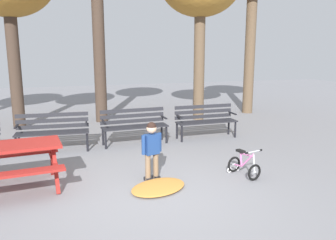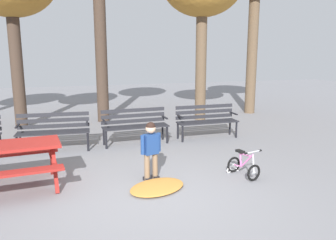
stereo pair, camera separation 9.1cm
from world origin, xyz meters
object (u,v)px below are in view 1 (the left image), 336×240
park_bench_right (134,123)px  child_standing (152,146)px  picnic_table (2,156)px  park_bench_far_right (205,118)px  kids_bicycle (244,165)px  park_bench_left (53,129)px

park_bench_right → child_standing: child_standing is taller
picnic_table → park_bench_far_right: park_bench_far_right is taller
park_bench_right → child_standing: bearing=-95.0°
picnic_table → child_standing: size_ratio=1.84×
child_standing → kids_bicycle: (1.65, -0.32, -0.41)m
picnic_table → park_bench_right: (2.63, 2.23, -0.08)m
park_bench_left → kids_bicycle: park_bench_left is taller
park_bench_right → child_standing: 2.51m
picnic_table → park_bench_right: park_bench_right is taller
park_bench_left → park_bench_far_right: same height
child_standing → park_bench_left: bearing=124.2°
child_standing → kids_bicycle: size_ratio=1.70×
child_standing → park_bench_far_right: bearing=49.9°
kids_bicycle → picnic_table: bearing=171.9°
park_bench_far_right → park_bench_left: bearing=-179.0°
picnic_table → park_bench_left: bearing=71.3°
park_bench_right → child_standing: (-0.22, -2.50, 0.11)m
park_bench_right → kids_bicycle: 3.17m
park_bench_right → kids_bicycle: bearing=-63.1°
picnic_table → kids_bicycle: (4.06, -0.58, -0.39)m
park_bench_left → kids_bicycle: (3.32, -2.77, -0.31)m
picnic_table → kids_bicycle: picnic_table is taller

